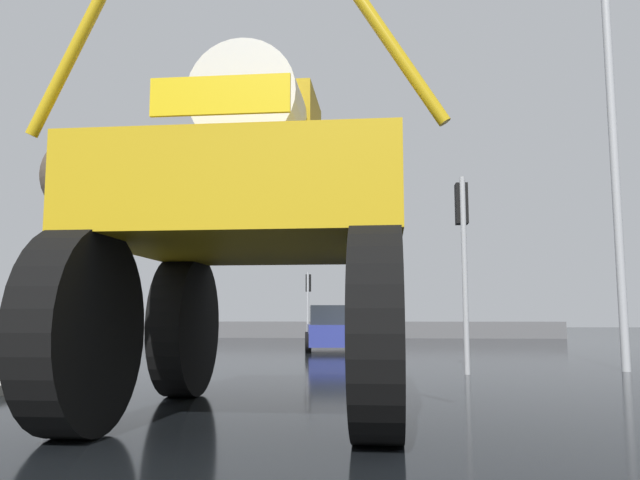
{
  "coord_description": "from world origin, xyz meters",
  "views": [
    {
      "loc": [
        2.47,
        -0.71,
        1.1
      ],
      "look_at": [
        1.45,
        10.12,
        2.43
      ],
      "focal_mm": 35.93,
      "sensor_mm": 36.0,
      "label": 1
    }
  ],
  "objects_px": {
    "oversize_sprayer": "(260,234)",
    "streetlight_near_right": "(618,138)",
    "sedan_ahead": "(333,329)",
    "traffic_signal_far_left": "(308,291)",
    "bare_tree_left": "(102,179)",
    "traffic_signal_far_right": "(380,290)",
    "traffic_signal_near_left": "(56,260)",
    "traffic_signal_near_right": "(463,230)"
  },
  "relations": [
    {
      "from": "sedan_ahead",
      "to": "traffic_signal_far_right",
      "type": "height_order",
      "value": "traffic_signal_far_right"
    },
    {
      "from": "sedan_ahead",
      "to": "traffic_signal_near_right",
      "type": "relative_size",
      "value": 1.08
    },
    {
      "from": "traffic_signal_far_right",
      "to": "bare_tree_left",
      "type": "relative_size",
      "value": 0.42
    },
    {
      "from": "streetlight_near_right",
      "to": "bare_tree_left",
      "type": "relative_size",
      "value": 1.12
    },
    {
      "from": "traffic_signal_near_left",
      "to": "traffic_signal_near_right",
      "type": "relative_size",
      "value": 0.82
    },
    {
      "from": "sedan_ahead",
      "to": "traffic_signal_far_left",
      "type": "xyz_separation_m",
      "value": [
        -1.87,
        9.07,
        1.71
      ]
    },
    {
      "from": "oversize_sprayer",
      "to": "traffic_signal_near_right",
      "type": "relative_size",
      "value": 1.3
    },
    {
      "from": "traffic_signal_near_left",
      "to": "traffic_signal_far_right",
      "type": "distance_m",
      "value": 19.35
    },
    {
      "from": "sedan_ahead",
      "to": "traffic_signal_far_right",
      "type": "relative_size",
      "value": 1.27
    },
    {
      "from": "traffic_signal_far_right",
      "to": "bare_tree_left",
      "type": "height_order",
      "value": "bare_tree_left"
    },
    {
      "from": "oversize_sprayer",
      "to": "streetlight_near_right",
      "type": "distance_m",
      "value": 9.71
    },
    {
      "from": "sedan_ahead",
      "to": "traffic_signal_near_right",
      "type": "bearing_deg",
      "value": -166.82
    },
    {
      "from": "oversize_sprayer",
      "to": "traffic_signal_far_right",
      "type": "distance_m",
      "value": 23.82
    },
    {
      "from": "traffic_signal_near_right",
      "to": "traffic_signal_far_left",
      "type": "bearing_deg",
      "value": 106.05
    },
    {
      "from": "traffic_signal_far_left",
      "to": "bare_tree_left",
      "type": "bearing_deg",
      "value": -127.27
    },
    {
      "from": "traffic_signal_near_left",
      "to": "bare_tree_left",
      "type": "distance_m",
      "value": 10.55
    },
    {
      "from": "traffic_signal_near_right",
      "to": "streetlight_near_right",
      "type": "relative_size",
      "value": 0.44
    },
    {
      "from": "oversize_sprayer",
      "to": "traffic_signal_far_right",
      "type": "height_order",
      "value": "oversize_sprayer"
    },
    {
      "from": "oversize_sprayer",
      "to": "streetlight_near_right",
      "type": "xyz_separation_m",
      "value": [
        6.57,
        6.55,
        2.86
      ]
    },
    {
      "from": "oversize_sprayer",
      "to": "traffic_signal_far_right",
      "type": "bearing_deg",
      "value": -2.74
    },
    {
      "from": "traffic_signal_near_right",
      "to": "bare_tree_left",
      "type": "height_order",
      "value": "bare_tree_left"
    },
    {
      "from": "traffic_signal_far_right",
      "to": "bare_tree_left",
      "type": "bearing_deg",
      "value": -139.14
    },
    {
      "from": "traffic_signal_near_left",
      "to": "bare_tree_left",
      "type": "xyz_separation_m",
      "value": [
        -3.29,
        9.25,
        3.87
      ]
    },
    {
      "from": "traffic_signal_near_left",
      "to": "oversize_sprayer",
      "type": "bearing_deg",
      "value": -45.88
    },
    {
      "from": "traffic_signal_far_right",
      "to": "bare_tree_left",
      "type": "distance_m",
      "value": 14.01
    },
    {
      "from": "sedan_ahead",
      "to": "oversize_sprayer",
      "type": "bearing_deg",
      "value": 173.82
    },
    {
      "from": "traffic_signal_near_right",
      "to": "bare_tree_left",
      "type": "relative_size",
      "value": 0.49
    },
    {
      "from": "traffic_signal_near_left",
      "to": "traffic_signal_far_right",
      "type": "height_order",
      "value": "traffic_signal_far_right"
    },
    {
      "from": "traffic_signal_near_left",
      "to": "streetlight_near_right",
      "type": "xyz_separation_m",
      "value": [
        12.1,
        0.84,
        2.6
      ]
    },
    {
      "from": "oversize_sprayer",
      "to": "traffic_signal_near_right",
      "type": "xyz_separation_m",
      "value": [
        3.09,
        5.7,
        0.79
      ]
    },
    {
      "from": "traffic_signal_near_right",
      "to": "traffic_signal_far_left",
      "type": "distance_m",
      "value": 18.82
    },
    {
      "from": "traffic_signal_near_right",
      "to": "traffic_signal_far_right",
      "type": "relative_size",
      "value": 1.18
    },
    {
      "from": "traffic_signal_near_right",
      "to": "traffic_signal_far_right",
      "type": "xyz_separation_m",
      "value": [
        -1.72,
        18.08,
        -0.44
      ]
    },
    {
      "from": "traffic_signal_far_left",
      "to": "streetlight_near_right",
      "type": "distance_m",
      "value": 19.45
    },
    {
      "from": "traffic_signal_near_right",
      "to": "traffic_signal_far_left",
      "type": "xyz_separation_m",
      "value": [
        -5.2,
        18.08,
        -0.46
      ]
    },
    {
      "from": "bare_tree_left",
      "to": "traffic_signal_far_left",
      "type": "bearing_deg",
      "value": 52.73
    },
    {
      "from": "traffic_signal_near_left",
      "to": "streetlight_near_right",
      "type": "height_order",
      "value": "streetlight_near_right"
    },
    {
      "from": "traffic_signal_far_left",
      "to": "oversize_sprayer",
      "type": "bearing_deg",
      "value": -84.93
    },
    {
      "from": "traffic_signal_near_right",
      "to": "traffic_signal_far_left",
      "type": "relative_size",
      "value": 1.19
    },
    {
      "from": "sedan_ahead",
      "to": "traffic_signal_near_right",
      "type": "height_order",
      "value": "traffic_signal_near_right"
    },
    {
      "from": "traffic_signal_near_left",
      "to": "traffic_signal_near_right",
      "type": "distance_m",
      "value": 8.65
    },
    {
      "from": "bare_tree_left",
      "to": "traffic_signal_far_right",
      "type": "bearing_deg",
      "value": 40.86
    }
  ]
}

